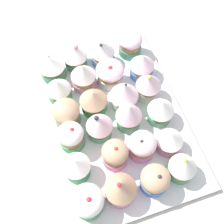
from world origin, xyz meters
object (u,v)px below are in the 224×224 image
object	(u,v)px
cupcake_9	(99,126)
cupcake_15	(129,115)
cupcake_5	(87,202)
cupcake_20	(149,85)
cupcake_16	(142,146)
cupcake_11	(121,189)
cupcake_13	(110,73)
cupcake_2	(66,113)
cupcake_8	(94,101)
cupcake_12	(103,52)
cupcake_17	(155,180)
cupcake_7	(84,76)
cupcake_1	(59,89)
cupcake_18	(130,44)
cupcake_4	(77,167)
cupcake_6	(75,55)
cupcake_19	(142,65)
cupcake_23	(183,166)
cupcake_21	(161,110)
cupcake_10	(115,154)
cupcake_22	(170,141)
cupcake_0	(52,67)
baking_tray	(112,119)
cupcake_14	(124,95)
cupcake_3	(71,136)

from	to	relation	value
cupcake_9	cupcake_15	size ratio (longest dim) A/B	0.94
cupcake_5	cupcake_20	xyz separation A→B (cm)	(-20.73, 20.91, 0.68)
cupcake_16	cupcake_20	world-z (taller)	cupcake_20
cupcake_11	cupcake_13	bearing A→B (deg)	165.82
cupcake_2	cupcake_8	xyz separation A→B (cm)	(-1.30, 6.69, -0.09)
cupcake_8	cupcake_12	size ratio (longest dim) A/B	0.87
cupcake_16	cupcake_17	bearing A→B (deg)	-1.62
cupcake_7	cupcake_20	bearing A→B (deg)	61.09
cupcake_1	cupcake_18	world-z (taller)	same
cupcake_4	cupcake_12	world-z (taller)	cupcake_12
cupcake_6	cupcake_8	bearing A→B (deg)	2.40
cupcake_12	cupcake_19	bearing A→B (deg)	49.18
cupcake_20	cupcake_11	bearing A→B (deg)	-34.40
cupcake_5	cupcake_17	distance (cm)	14.00
cupcake_23	cupcake_7	bearing A→B (deg)	-154.86
cupcake_2	cupcake_21	world-z (taller)	cupcake_21
cupcake_23	cupcake_2	bearing A→B (deg)	-135.23
cupcake_11	cupcake_18	bearing A→B (deg)	156.89
cupcake_2	cupcake_19	distance (cm)	21.82
cupcake_10	cupcake_19	distance (cm)	23.72
cupcake_19	cupcake_21	world-z (taller)	cupcake_21
cupcake_23	cupcake_5	bearing A→B (deg)	-88.55
cupcake_16	cupcake_20	xyz separation A→B (cm)	(-13.27, 6.70, 0.89)
cupcake_16	cupcake_22	size ratio (longest dim) A/B	1.06
cupcake_10	cupcake_7	bearing A→B (deg)	-177.87
cupcake_15	cupcake_20	distance (cm)	9.19
cupcake_6	cupcake_5	bearing A→B (deg)	-11.49
cupcake_6	cupcake_11	world-z (taller)	cupcake_11
cupcake_1	cupcake_19	bearing A→B (deg)	89.78
cupcake_2	cupcake_23	distance (cm)	27.47
cupcake_1	cupcake_23	distance (cm)	32.85
cupcake_13	cupcake_19	size ratio (longest dim) A/B	0.96
cupcake_1	cupcake_16	bearing A→B (deg)	34.26
cupcake_16	cupcake_9	bearing A→B (deg)	-135.20
cupcake_11	cupcake_0	bearing A→B (deg)	-170.03
cupcake_9	cupcake_20	distance (cm)	15.13
cupcake_2	cupcake_16	xyz separation A→B (cm)	(12.56, 13.18, -0.13)
cupcake_8	baking_tray	bearing A→B (deg)	38.55
cupcake_15	cupcake_21	size ratio (longest dim) A/B	1.12
cupcake_19	cupcake_2	bearing A→B (deg)	-71.64
cupcake_9	cupcake_10	bearing A→B (deg)	8.64
cupcake_19	cupcake_8	bearing A→B (deg)	-68.33
cupcake_14	cupcake_22	distance (cm)	14.54
cupcake_7	cupcake_13	distance (cm)	6.41
cupcake_8	cupcake_18	distance (cm)	19.00
cupcake_4	cupcake_5	xyz separation A→B (cm)	(7.41, 0.11, -0.07)
cupcake_20	cupcake_1	bearing A→B (deg)	-107.34
cupcake_19	cupcake_23	xyz separation A→B (cm)	(26.38, -1.36, 0.12)
cupcake_3	cupcake_10	bearing A→B (deg)	47.93
cupcake_3	cupcake_6	xyz separation A→B (cm)	(-20.85, 6.57, 0.13)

